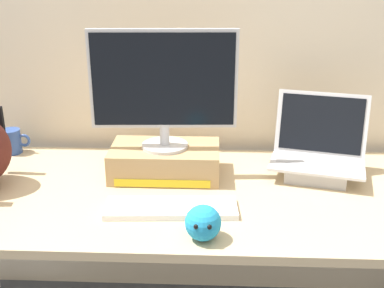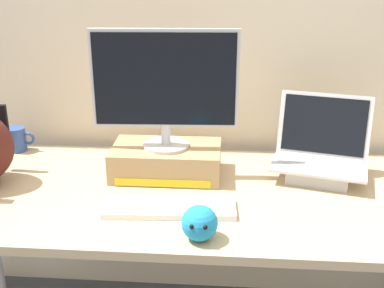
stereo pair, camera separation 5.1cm
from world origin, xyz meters
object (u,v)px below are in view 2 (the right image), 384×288
Objects in this scene: desktop_monitor at (165,86)px; open_laptop at (320,162)px; external_keyboard at (170,207)px; plush_toy at (200,223)px; toner_box_yellow at (166,161)px; coffee_mug at (17,139)px.

open_laptop is at bearing -0.61° from desktop_monitor.
external_keyboard is 4.08× the size of plush_toy.
plush_toy is at bearing -117.79° from open_laptop.
toner_box_yellow is at bearing 96.07° from external_keyboard.
open_laptop is 3.18× the size of coffee_mug.
plush_toy is at bearing -38.22° from coffee_mug.
desktop_monitor reaches higher than coffee_mug.
toner_box_yellow reaches higher than external_keyboard.
toner_box_yellow is 0.48m from plush_toy.
toner_box_yellow is 3.79× the size of plush_toy.
desktop_monitor reaches higher than open_laptop.
toner_box_yellow is 0.77× the size of desktop_monitor.
open_laptop reaches higher than external_keyboard.
external_keyboard is at bearing 122.95° from plush_toy.
open_laptop is 3.63× the size of plush_toy.
plush_toy is at bearing -71.20° from toner_box_yellow.
toner_box_yellow reaches higher than plush_toy.
plush_toy is at bearing -74.06° from desktop_monitor.
coffee_mug is 1.05m from plush_toy.
desktop_monitor is 0.44m from external_keyboard.
external_keyboard is at bearing -33.94° from coffee_mug.
desktop_monitor is at bearing 108.84° from plush_toy.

